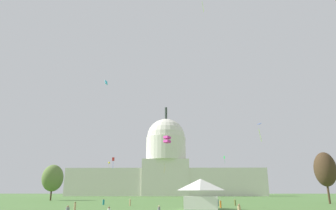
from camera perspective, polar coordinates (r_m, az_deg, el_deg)
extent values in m
cube|color=silver|center=(222.12, -9.66, -14.39)|extent=(69.18, 21.45, 18.74)
cube|color=silver|center=(220.19, 8.92, -14.41)|extent=(69.18, 21.45, 18.74)
cube|color=silver|center=(218.54, -0.41, -13.78)|extent=(32.41, 23.59, 24.86)
cylinder|color=silver|center=(220.36, -0.40, -8.41)|extent=(28.89, 28.89, 16.46)
sphere|color=silver|center=(221.62, -0.40, -6.30)|extent=(28.05, 28.05, 28.05)
cylinder|color=#2D3833|center=(225.57, -0.39, -1.62)|extent=(1.80, 1.80, 9.31)
cube|color=white|center=(61.29, 6.38, -18.09)|extent=(6.99, 5.46, 2.40)
pyramid|color=white|center=(61.26, 6.28, -14.90)|extent=(7.34, 5.73, 2.22)
cylinder|color=#42301E|center=(124.17, -21.48, -15.45)|extent=(0.57, 0.57, 5.19)
ellipsoid|color=olive|center=(124.26, -21.21, -12.89)|extent=(10.46, 10.24, 9.90)
cylinder|color=#42301E|center=(96.45, 28.36, -14.39)|extent=(0.55, 0.55, 6.45)
ellipsoid|color=#42301E|center=(96.63, 27.87, -10.81)|extent=(8.49, 8.52, 9.51)
cylinder|color=olive|center=(76.71, 12.73, -17.81)|extent=(0.46, 0.46, 1.31)
sphere|color=#A37556|center=(76.69, 12.70, -17.24)|extent=(0.26, 0.26, 0.22)
cylinder|color=orange|center=(66.67, 10.03, -18.24)|extent=(0.52, 0.52, 1.37)
sphere|color=tan|center=(66.64, 10.00, -17.55)|extent=(0.32, 0.32, 0.23)
sphere|color=brown|center=(38.06, -11.22, -18.70)|extent=(0.31, 0.31, 0.22)
cylinder|color=#3D5684|center=(74.95, 9.49, -18.00)|extent=(0.51, 0.51, 1.38)
sphere|color=beige|center=(74.93, 9.46, -17.39)|extent=(0.27, 0.27, 0.22)
cylinder|color=tan|center=(74.59, -7.29, -18.08)|extent=(0.48, 0.48, 1.41)
sphere|color=beige|center=(74.56, -7.26, -17.46)|extent=(0.30, 0.30, 0.21)
cylinder|color=#1E757A|center=(80.86, -12.25, -17.75)|extent=(0.66, 0.66, 1.29)
sphere|color=#A37556|center=(80.84, -12.21, -17.21)|extent=(0.33, 0.33, 0.23)
sphere|color=#A37556|center=(41.50, 13.42, -18.11)|extent=(0.36, 0.36, 0.26)
sphere|color=beige|center=(38.79, -1.74, -18.81)|extent=(0.30, 0.30, 0.21)
cylinder|color=tan|center=(57.41, -17.40, -18.16)|extent=(0.44, 0.44, 1.33)
sphere|color=brown|center=(57.38, -17.33, -17.38)|extent=(0.29, 0.29, 0.24)
sphere|color=#A37556|center=(40.43, -18.61, -17.92)|extent=(0.31, 0.31, 0.22)
cube|color=red|center=(110.14, -10.44, -10.16)|extent=(0.78, 0.88, 1.34)
cylinder|color=blue|center=(109.95, -10.48, -11.20)|extent=(0.17, 0.37, 2.79)
cube|color=green|center=(156.37, 10.72, -9.81)|extent=(0.57, 1.10, 1.64)
cylinder|color=green|center=(156.20, 10.81, -10.50)|extent=(0.38, 0.11, 2.29)
cube|color=yellow|center=(174.06, -11.20, -10.85)|extent=(1.07, 1.07, 0.52)
cube|color=yellow|center=(174.10, -11.19, -10.71)|extent=(1.07, 1.07, 0.52)
cylinder|color=yellow|center=(173.99, -11.28, -11.28)|extent=(0.09, 0.27, 2.32)
pyramid|color=blue|center=(62.38, 16.73, -3.91)|extent=(1.03, 1.24, 0.32)
cylinder|color=#8CD133|center=(62.29, 17.23, -5.51)|extent=(0.41, 0.21, 2.66)
cube|color=#33BCDB|center=(73.84, -11.76, 4.26)|extent=(0.75, 1.06, 1.19)
pyramid|color=black|center=(70.86, 6.41, 19.39)|extent=(1.44, 1.58, 0.34)
cylinder|color=#8CD133|center=(69.63, 6.69, 18.24)|extent=(0.41, 0.26, 2.64)
pyramid|color=gold|center=(159.62, -0.54, -11.30)|extent=(0.98, 1.82, 0.33)
cylinder|color=gold|center=(159.48, -0.68, -12.24)|extent=(0.46, 0.31, 3.27)
cube|color=#D1339E|center=(54.37, -0.18, -7.00)|extent=(1.42, 1.43, 0.55)
cube|color=#D1339E|center=(54.49, -0.18, -6.25)|extent=(1.42, 1.43, 0.55)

